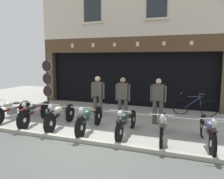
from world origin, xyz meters
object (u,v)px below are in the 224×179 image
(salesman_left, at_px, (98,95))
(shopkeeper_center, at_px, (123,97))
(leaning_bicycle, at_px, (195,106))
(motorcycle_far_right, at_px, (208,130))
(motorcycle_left, at_px, (35,112))
(tyre_sign_pole, at_px, (47,79))
(salesman_right, at_px, (158,99))
(motorcycle_center_left, at_px, (60,115))
(motorcycle_center, at_px, (89,118))
(motorcycle_right, at_px, (163,126))
(advert_board_near, at_px, (179,68))
(motorcycle_center_right, at_px, (126,122))
(motorcycle_far_left, at_px, (12,109))

(salesman_left, relative_size, shopkeeper_center, 1.01)
(leaning_bicycle, bearing_deg, motorcycle_far_right, -174.96)
(motorcycle_left, height_order, tyre_sign_pole, tyre_sign_pole)
(motorcycle_far_right, height_order, shopkeeper_center, shopkeeper_center)
(salesman_left, relative_size, salesman_right, 1.00)
(motorcycle_center_left, distance_m, tyre_sign_pole, 3.90)
(motorcycle_center, xyz_separation_m, motorcycle_right, (2.28, 0.08, -0.02))
(motorcycle_right, relative_size, motorcycle_far_right, 0.98)
(motorcycle_center, xyz_separation_m, tyre_sign_pole, (-3.68, 2.85, 0.88))
(salesman_left, bearing_deg, tyre_sign_pole, -21.93)
(motorcycle_left, relative_size, salesman_left, 1.26)
(motorcycle_center_left, distance_m, salesman_right, 3.39)
(salesman_left, bearing_deg, motorcycle_left, 42.87)
(advert_board_near, relative_size, leaning_bicycle, 0.58)
(motorcycle_center, xyz_separation_m, leaning_bicycle, (3.08, 3.39, -0.06))
(motorcycle_center, distance_m, leaning_bicycle, 4.58)
(shopkeeper_center, bearing_deg, tyre_sign_pole, -20.66)
(motorcycle_far_right, distance_m, tyre_sign_pole, 7.71)
(motorcycle_center_right, bearing_deg, motorcycle_left, 0.16)
(motorcycle_left, height_order, motorcycle_center_left, motorcycle_left)
(motorcycle_center_left, xyz_separation_m, motorcycle_center, (1.11, -0.05, 0.00))
(motorcycle_left, distance_m, salesman_right, 4.34)
(motorcycle_center_right, relative_size, motorcycle_right, 0.98)
(motorcycle_center_left, distance_m, motorcycle_center_right, 2.30)
(motorcycle_center, xyz_separation_m, salesman_left, (-0.49, 1.73, 0.47))
(motorcycle_right, bearing_deg, salesman_left, -35.89)
(leaning_bicycle, bearing_deg, motorcycle_far_left, 115.93)
(motorcycle_center_right, xyz_separation_m, salesman_left, (-1.68, 1.63, 0.49))
(motorcycle_center_right, bearing_deg, shopkeeper_center, -69.01)
(tyre_sign_pole, bearing_deg, advert_board_near, 14.58)
(motorcycle_center_left, xyz_separation_m, shopkeeper_center, (1.67, 1.62, 0.46))
(salesman_right, height_order, tyre_sign_pole, tyre_sign_pole)
(motorcycle_left, height_order, salesman_left, salesman_left)
(salesman_left, bearing_deg, salesman_right, 174.05)
(motorcycle_center_left, height_order, motorcycle_center_right, motorcycle_center_left)
(motorcycle_center_left, relative_size, motorcycle_center_right, 1.01)
(motorcycle_far_right, relative_size, tyre_sign_pole, 0.91)
(motorcycle_center_right, distance_m, shopkeeper_center, 1.75)
(motorcycle_right, relative_size, advert_board_near, 2.00)
(motorcycle_center, height_order, shopkeeper_center, shopkeeper_center)
(motorcycle_left, xyz_separation_m, motorcycle_center, (2.15, -0.05, -0.00))
(salesman_left, distance_m, shopkeeper_center, 1.05)
(motorcycle_far_left, xyz_separation_m, motorcycle_left, (1.15, -0.09, 0.01))
(motorcycle_right, xyz_separation_m, tyre_sign_pole, (-5.96, 2.78, 0.90))
(motorcycle_center, bearing_deg, salesman_right, -143.92)
(tyre_sign_pole, bearing_deg, motorcycle_center_right, -29.51)
(motorcycle_left, xyz_separation_m, tyre_sign_pole, (-1.52, 2.81, 0.88))
(leaning_bicycle, bearing_deg, motorcycle_center_right, 148.92)
(motorcycle_center_left, bearing_deg, advert_board_near, -133.58)
(motorcycle_far_left, xyz_separation_m, motorcycle_right, (5.58, -0.06, -0.00))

